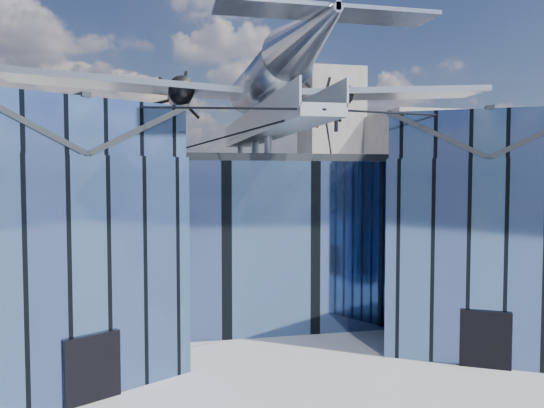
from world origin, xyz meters
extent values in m
plane|color=gray|center=(0.00, 0.00, 0.00)|extent=(120.00, 120.00, 0.00)
cube|color=#476191|center=(0.00, 9.00, 4.75)|extent=(28.00, 14.00, 9.50)
cube|color=#23262A|center=(0.00, 9.00, 9.70)|extent=(28.00, 14.00, 0.40)
cube|color=#476191|center=(-10.50, -1.00, 4.75)|extent=(11.79, 11.43, 9.50)
cube|color=#476191|center=(-10.50, -1.00, 10.60)|extent=(11.56, 11.20, 2.20)
cube|color=#23262A|center=(-8.55, 0.12, 10.60)|extent=(7.98, 9.23, 2.40)
cube|color=#23262A|center=(-10.50, -1.00, 11.75)|extent=(4.30, 7.10, 0.18)
cube|color=black|center=(-8.48, -4.51, 1.30)|extent=(2.03, 1.32, 2.60)
cube|color=black|center=(-6.60, 1.25, 4.75)|extent=(0.34, 0.34, 9.50)
cube|color=#476191|center=(10.50, -1.00, 4.75)|extent=(11.79, 11.43, 9.50)
cube|color=#476191|center=(10.50, -1.00, 10.60)|extent=(11.56, 11.20, 2.20)
cube|color=#23262A|center=(8.55, 0.12, 10.60)|extent=(7.98, 9.23, 2.40)
cube|color=#23262A|center=(12.45, -2.12, 10.60)|extent=(7.98, 9.23, 2.40)
cube|color=#23262A|center=(10.50, -1.00, 11.75)|extent=(4.30, 7.10, 0.18)
cube|color=black|center=(8.48, -4.51, 1.30)|extent=(2.03, 1.32, 2.60)
cube|color=black|center=(6.60, 1.25, 4.75)|extent=(0.34, 0.34, 9.50)
cube|color=#9CA1A9|center=(0.00, 3.50, 11.10)|extent=(1.80, 21.00, 0.50)
cube|color=#9CA1A9|center=(-0.90, 3.50, 11.75)|extent=(0.08, 21.00, 1.10)
cube|color=#9CA1A9|center=(0.90, 3.50, 11.75)|extent=(0.08, 21.00, 1.10)
cylinder|color=#9CA1A9|center=(0.00, 13.00, 10.43)|extent=(0.44, 0.44, 1.35)
cylinder|color=#9CA1A9|center=(0.00, 7.00, 10.43)|extent=(0.44, 0.44, 1.35)
cylinder|color=#9CA1A9|center=(0.00, 3.00, 10.43)|extent=(0.44, 0.44, 1.35)
cylinder|color=#9CA1A9|center=(0.00, 4.00, 12.05)|extent=(0.70, 0.70, 1.40)
cylinder|color=black|center=(-5.25, -4.00, 11.40)|extent=(10.55, 6.08, 0.69)
cylinder|color=black|center=(5.25, -4.00, 11.40)|extent=(10.55, 6.08, 0.69)
cylinder|color=black|center=(-3.00, 1.50, 10.55)|extent=(6.09, 17.04, 1.19)
cylinder|color=black|center=(3.00, 1.50, 10.55)|extent=(6.09, 17.04, 1.19)
cylinder|color=#A0A4AD|center=(0.00, 4.00, 14.00)|extent=(2.50, 11.00, 2.50)
sphere|color=#A0A4AD|center=(0.00, 9.50, 14.00)|extent=(2.50, 2.50, 2.50)
cube|color=black|center=(0.00, 8.50, 14.69)|extent=(1.60, 1.40, 0.50)
cone|color=#A0A4AD|center=(0.00, -5.00, 14.30)|extent=(2.50, 7.00, 2.50)
cube|color=#A0A4AD|center=(0.00, -7.20, 14.50)|extent=(8.00, 1.80, 0.14)
cube|color=#A0A4AD|center=(-7.00, 5.00, 13.70)|extent=(14.00, 3.20, 1.08)
cylinder|color=black|center=(-4.60, 5.60, 13.45)|extent=(1.44, 3.20, 1.44)
cone|color=black|center=(-4.60, 7.40, 13.45)|extent=(0.70, 0.70, 0.70)
cube|color=black|center=(-4.60, 7.55, 13.45)|extent=(1.05, 0.06, 3.33)
cube|color=black|center=(-4.60, 7.55, 13.45)|extent=(2.53, 0.06, 2.53)
cube|color=black|center=(-4.60, 7.55, 13.45)|extent=(3.33, 0.06, 1.05)
cylinder|color=black|center=(-4.60, 5.00, 12.22)|extent=(0.24, 0.24, 1.75)
cube|color=#A0A4AD|center=(7.00, 5.00, 13.70)|extent=(14.00, 3.20, 1.08)
cylinder|color=black|center=(4.60, 5.60, 13.45)|extent=(1.44, 3.20, 1.44)
cone|color=black|center=(4.60, 7.40, 13.45)|extent=(0.70, 0.70, 0.70)
cube|color=black|center=(4.60, 7.55, 13.45)|extent=(1.05, 0.06, 3.33)
cube|color=black|center=(4.60, 7.55, 13.45)|extent=(2.53, 0.06, 2.53)
cube|color=black|center=(4.60, 7.55, 13.45)|extent=(3.33, 0.06, 1.05)
cylinder|color=black|center=(4.60, 5.00, 12.22)|extent=(0.24, 0.24, 1.75)
cube|color=gray|center=(32.00, 48.00, 9.00)|extent=(12.00, 14.00, 18.00)
cube|color=gray|center=(-20.00, 55.00, 7.00)|extent=(14.00, 10.00, 14.00)
cube|color=gray|center=(22.00, 58.00, 13.00)|extent=(9.00, 9.00, 26.00)
camera|label=1|loc=(-5.95, -25.51, 8.68)|focal=35.00mm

